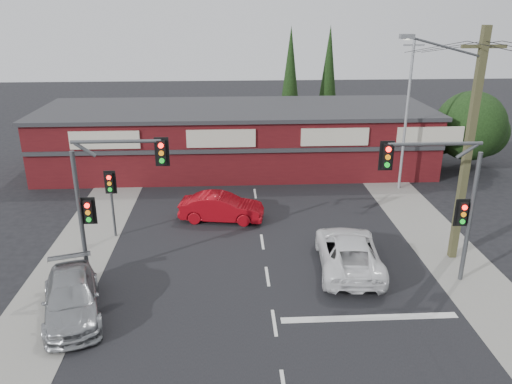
{
  "coord_description": "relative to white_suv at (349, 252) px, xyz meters",
  "views": [
    {
      "loc": [
        -1.48,
        -16.67,
        10.71
      ],
      "look_at": [
        -0.41,
        3.0,
        3.31
      ],
      "focal_mm": 35.0,
      "sensor_mm": 36.0,
      "label": 1
    }
  ],
  "objects": [
    {
      "name": "ground",
      "position": [
        -3.55,
        -2.27,
        -0.76
      ],
      "size": [
        120.0,
        120.0,
        0.0
      ],
      "primitive_type": "plane",
      "color": "black",
      "rests_on": "ground"
    },
    {
      "name": "road_strip",
      "position": [
        -3.55,
        2.73,
        -0.75
      ],
      "size": [
        14.0,
        70.0,
        0.01
      ],
      "primitive_type": "cube",
      "color": "black",
      "rests_on": "ground"
    },
    {
      "name": "verge_left",
      "position": [
        -12.05,
        2.73,
        -0.75
      ],
      "size": [
        3.0,
        70.0,
        0.02
      ],
      "primitive_type": "cube",
      "color": "gray",
      "rests_on": "ground"
    },
    {
      "name": "verge_right",
      "position": [
        4.95,
        2.73,
        -0.75
      ],
      "size": [
        3.0,
        70.0,
        0.02
      ],
      "primitive_type": "cube",
      "color": "gray",
      "rests_on": "ground"
    },
    {
      "name": "stop_line",
      "position": [
        -0.05,
        -3.77,
        -0.74
      ],
      "size": [
        6.5,
        0.35,
        0.01
      ],
      "primitive_type": "cube",
      "color": "silver",
      "rests_on": "ground"
    },
    {
      "name": "white_suv",
      "position": [
        0.0,
        0.0,
        0.0
      ],
      "size": [
        3.0,
        5.67,
        1.52
      ],
      "primitive_type": "imported",
      "rotation": [
        0.0,
        0.0,
        3.05
      ],
      "color": "white",
      "rests_on": "ground"
    },
    {
      "name": "silver_suv",
      "position": [
        -10.9,
        -2.95,
        -0.06
      ],
      "size": [
        3.22,
        5.14,
        1.39
      ],
      "primitive_type": "imported",
      "rotation": [
        0.0,
        0.0,
        0.29
      ],
      "color": "#979A9C",
      "rests_on": "ground"
    },
    {
      "name": "red_sedan",
      "position": [
        -5.52,
        5.41,
        -0.04
      ],
      "size": [
        4.57,
        2.2,
        1.45
      ],
      "primitive_type": "imported",
      "rotation": [
        0.0,
        0.0,
        1.41
      ],
      "color": "maroon",
      "rests_on": "ground"
    },
    {
      "name": "lane_dashes",
      "position": [
        -3.55,
        -0.61,
        -0.74
      ],
      "size": [
        0.12,
        40.93,
        0.01
      ],
      "color": "silver",
      "rests_on": "ground"
    },
    {
      "name": "shop_building",
      "position": [
        -4.54,
        14.71,
        1.37
      ],
      "size": [
        27.3,
        8.4,
        4.22
      ],
      "color": "#430D11",
      "rests_on": "ground"
    },
    {
      "name": "tree_cluster",
      "position": [
        11.14,
        13.17,
        2.14
      ],
      "size": [
        5.9,
        5.1,
        5.5
      ],
      "color": "#2D2116",
      "rests_on": "ground"
    },
    {
      "name": "conifer_near",
      "position": [
        -0.05,
        21.73,
        4.72
      ],
      "size": [
        1.8,
        1.8,
        9.25
      ],
      "color": "#2D2116",
      "rests_on": "ground"
    },
    {
      "name": "conifer_far",
      "position": [
        3.45,
        23.73,
        4.72
      ],
      "size": [
        1.8,
        1.8,
        9.25
      ],
      "color": "#2D2116",
      "rests_on": "ground"
    },
    {
      "name": "traffic_mast_left",
      "position": [
        -9.97,
        -0.27,
        3.17
      ],
      "size": [
        3.77,
        0.27,
        5.97
      ],
      "color": "#47494C",
      "rests_on": "ground"
    },
    {
      "name": "traffic_mast_right",
      "position": [
        3.32,
        -1.27,
        3.19
      ],
      "size": [
        3.96,
        0.27,
        5.97
      ],
      "color": "#47494C",
      "rests_on": "ground"
    },
    {
      "name": "pedestal_signal",
      "position": [
        -10.75,
        3.73,
        1.65
      ],
      "size": [
        0.55,
        0.27,
        3.38
      ],
      "color": "#47494C",
      "rests_on": "ground"
    },
    {
      "name": "utility_pole",
      "position": [
        4.82,
        0.72,
        4.64
      ],
      "size": [
        4.38,
        0.59,
        10.0
      ],
      "color": "#4B492A",
      "rests_on": "ground"
    },
    {
      "name": "steel_pole",
      "position": [
        5.45,
        9.73,
        3.94
      ],
      "size": [
        1.2,
        0.16,
        9.0
      ],
      "color": "gray",
      "rests_on": "ground"
    }
  ]
}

